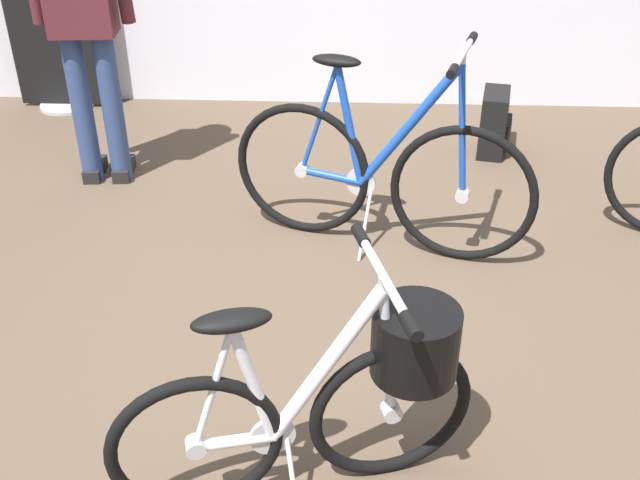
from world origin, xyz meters
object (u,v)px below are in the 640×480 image
(backpack_on_floor, at_px, (494,123))
(display_bike_left, at_px, (380,174))
(visitor_near_wall, at_px, (80,4))
(folding_bike_foreground, at_px, (338,391))
(floor_banner_stand, at_px, (48,0))

(backpack_on_floor, bearing_deg, display_bike_left, -123.21)
(backpack_on_floor, bearing_deg, visitor_near_wall, -168.31)
(display_bike_left, xyz_separation_m, backpack_on_floor, (0.70, 1.07, -0.19))
(display_bike_left, height_order, backpack_on_floor, display_bike_left)
(display_bike_left, bearing_deg, visitor_near_wall, 157.34)
(display_bike_left, xyz_separation_m, visitor_near_wall, (-1.48, 0.62, 0.59))
(folding_bike_foreground, relative_size, display_bike_left, 0.79)
(floor_banner_stand, xyz_separation_m, folding_bike_foreground, (1.90, -3.11, -0.33))
(floor_banner_stand, relative_size, display_bike_left, 1.16)
(floor_banner_stand, relative_size, folding_bike_foreground, 1.46)
(display_bike_left, distance_m, backpack_on_floor, 1.29)
(visitor_near_wall, relative_size, backpack_on_floor, 4.54)
(folding_bike_foreground, bearing_deg, floor_banner_stand, 121.48)
(visitor_near_wall, xyz_separation_m, backpack_on_floor, (2.18, 0.45, -0.78))
(floor_banner_stand, height_order, folding_bike_foreground, floor_banner_stand)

